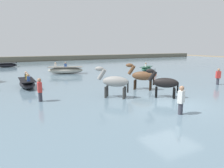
% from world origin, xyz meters
% --- Properties ---
extents(ground_plane, '(120.00, 120.00, 0.00)m').
position_xyz_m(ground_plane, '(0.00, 0.00, 0.00)').
color(ground_plane, '#84755B').
extents(water_surface, '(90.00, 90.00, 0.38)m').
position_xyz_m(water_surface, '(0.00, 10.00, 0.19)').
color(water_surface, slate).
rests_on(water_surface, ground).
extents(horse_lead_grey, '(1.69, 1.56, 2.14)m').
position_xyz_m(horse_lead_grey, '(-1.93, 2.54, 1.26)').
color(horse_lead_grey, gray).
rests_on(horse_lead_grey, ground).
extents(horse_trailing_black, '(1.58, 1.48, 2.01)m').
position_xyz_m(horse_trailing_black, '(0.60, 1.23, 1.19)').
color(horse_trailing_black, black).
rests_on(horse_trailing_black, ground).
extents(horse_flank_bay, '(1.64, 1.62, 2.13)m').
position_xyz_m(horse_flank_bay, '(0.78, 3.59, 1.26)').
color(horse_flank_bay, brown).
rests_on(horse_flank_bay, ground).
extents(boat_near_starboard, '(2.68, 1.13, 0.73)m').
position_xyz_m(boat_near_starboard, '(-7.22, 24.71, 0.67)').
color(boat_near_starboard, black).
rests_on(boat_near_starboard, water_surface).
extents(boat_mid_outer, '(2.63, 2.07, 0.96)m').
position_xyz_m(boat_mid_outer, '(7.85, 12.19, 0.63)').
color(boat_mid_outer, '#337556').
rests_on(boat_mid_outer, water_surface).
extents(boat_far_offshore, '(3.91, 2.57, 1.23)m').
position_xyz_m(boat_far_offshore, '(-1.67, 13.97, 0.76)').
color(boat_far_offshore, '#B2AD9E').
rests_on(boat_far_offshore, water_surface).
extents(boat_distant_east, '(1.04, 2.88, 1.06)m').
position_xyz_m(boat_distant_east, '(-6.04, 7.94, 0.69)').
color(boat_distant_east, black).
rests_on(boat_distant_east, water_surface).
extents(person_spectator_far, '(0.37, 0.30, 1.63)m').
position_xyz_m(person_spectator_far, '(-0.76, -1.31, 0.87)').
color(person_spectator_far, '#383842').
rests_on(person_spectator_far, ground).
extents(person_wading_mid, '(0.38, 0.34, 1.63)m').
position_xyz_m(person_wading_mid, '(6.99, 2.26, 0.87)').
color(person_wading_mid, '#383842').
rests_on(person_wading_mid, ground).
extents(person_wading_close, '(0.20, 0.32, 1.63)m').
position_xyz_m(person_wading_close, '(-5.77, 3.66, 0.87)').
color(person_wading_close, '#383842').
rests_on(person_wading_close, ground).
extents(channel_buoy, '(0.34, 0.34, 0.78)m').
position_xyz_m(channel_buoy, '(5.61, 7.94, 0.56)').
color(channel_buoy, '#E54C1E').
rests_on(channel_buoy, water_surface).
extents(far_shoreline, '(80.00, 2.40, 1.36)m').
position_xyz_m(far_shoreline, '(0.00, 35.66, 0.68)').
color(far_shoreline, '#605B4C').
rests_on(far_shoreline, ground).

